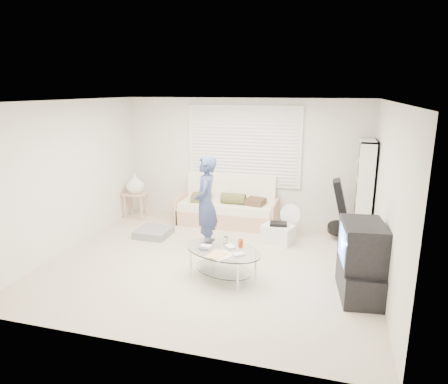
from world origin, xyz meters
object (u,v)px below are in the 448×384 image
(bookshelf, at_px, (364,190))
(coffee_table, at_px, (223,255))
(tv_unit, at_px, (361,261))
(futon_sofa, at_px, (228,208))

(bookshelf, height_order, coffee_table, bookshelf)
(tv_unit, bearing_deg, futon_sofa, 135.94)
(bookshelf, bearing_deg, tv_unit, -93.20)
(futon_sofa, bearing_deg, tv_unit, -44.06)
(futon_sofa, distance_m, tv_unit, 3.40)
(bookshelf, distance_m, tv_unit, 2.28)
(coffee_table, bearing_deg, bookshelf, 48.43)
(tv_unit, bearing_deg, bookshelf, 86.80)
(tv_unit, bearing_deg, coffee_table, -179.78)
(coffee_table, bearing_deg, tv_unit, 0.22)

